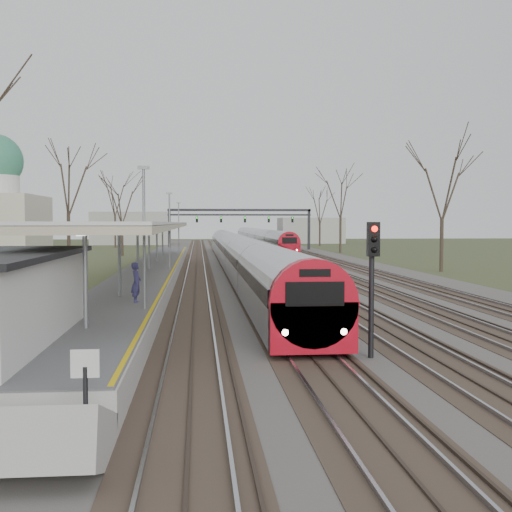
% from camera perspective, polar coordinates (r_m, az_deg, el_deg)
% --- Properties ---
extents(track_bed, '(24.00, 160.00, 0.22)m').
position_cam_1_polar(track_bed, '(64.16, 0.29, -0.59)').
color(track_bed, '#474442').
rests_on(track_bed, ground).
extents(platform, '(3.50, 69.00, 1.00)m').
position_cam_1_polar(platform, '(46.50, -9.14, -1.46)').
color(platform, '#9E9B93').
rests_on(platform, ground).
extents(canopy, '(4.10, 50.00, 3.11)m').
position_cam_1_polar(canopy, '(41.86, -9.61, 2.74)').
color(canopy, slate).
rests_on(canopy, platform).
extents(signal_gantry, '(21.00, 0.59, 6.08)m').
position_cam_1_polar(signal_gantry, '(93.93, -1.43, 3.50)').
color(signal_gantry, black).
rests_on(signal_gantry, ground).
extents(tree_west_far, '(5.50, 5.50, 11.33)m').
position_cam_1_polar(tree_west_far, '(57.97, -16.39, 6.77)').
color(tree_west_far, '#2D231C').
rests_on(tree_west_far, ground).
extents(tree_east_far, '(5.00, 5.00, 10.30)m').
position_cam_1_polar(tree_east_far, '(54.56, 16.24, 6.24)').
color(tree_east_far, '#2D231C').
rests_on(tree_east_far, ground).
extents(train_near, '(2.62, 75.21, 3.05)m').
position_cam_1_polar(train_near, '(55.53, -1.73, 0.31)').
color(train_near, '#ACAFB6').
rests_on(train_near, ground).
extents(train_far, '(2.62, 75.21, 3.05)m').
position_cam_1_polar(train_far, '(109.89, 0.24, 1.64)').
color(train_far, '#ACAFB6').
rests_on(train_far, ground).
extents(passenger, '(0.41, 0.59, 1.57)m').
position_cam_1_polar(passenger, '(24.88, -10.59, -2.36)').
color(passenger, navy).
rests_on(passenger, platform).
extents(signal_post, '(0.35, 0.45, 4.10)m').
position_cam_1_polar(signal_post, '(19.00, 10.29, -1.15)').
color(signal_post, black).
rests_on(signal_post, ground).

